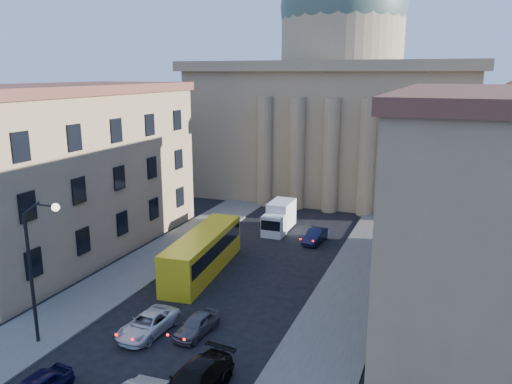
# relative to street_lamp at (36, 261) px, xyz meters

# --- Properties ---
(sidewalk_left) EXTENTS (5.00, 60.00, 0.15)m
(sidewalk_left) POSITION_rel_street_lamp_xyz_m (-1.53, 10.00, -5.21)
(sidewalk_left) COLOR #54524C
(sidewalk_left) RESTS_ON ground
(sidewalk_right) EXTENTS (5.00, 60.00, 0.15)m
(sidewalk_right) POSITION_rel_street_lamp_xyz_m (15.47, 10.00, -5.21)
(sidewalk_right) COLOR #54524C
(sidewalk_right) RESTS_ON ground
(church) EXTENTS (68.02, 28.76, 36.60)m
(church) POSITION_rel_street_lamp_xyz_m (6.97, 47.47, 6.59)
(church) COLOR #8F7F58
(church) RESTS_ON ground
(building_left) EXTENTS (11.60, 26.60, 14.70)m
(building_left) POSITION_rel_street_lamp_xyz_m (-10.03, 14.00, 2.14)
(building_left) COLOR #A0885E
(building_left) RESTS_ON ground
(building_right) EXTENTS (11.60, 26.60, 14.70)m
(building_right) POSITION_rel_street_lamp_xyz_m (23.97, 14.00, 2.14)
(building_right) COLOR #A0885E
(building_right) RESTS_ON ground
(street_lamp) EXTENTS (2.62, 0.44, 8.83)m
(street_lamp) POSITION_rel_street_lamp_xyz_m (0.00, 0.00, 0.00)
(street_lamp) COLOR black
(street_lamp) RESTS_ON ground
(car_left_mid) EXTENTS (2.42, 4.70, 1.27)m
(car_left_mid) POSITION_rel_street_lamp_xyz_m (4.96, 3.33, -4.65)
(car_left_mid) COLOR silver
(car_left_mid) RESTS_ON ground
(car_right_mid) EXTENTS (2.83, 5.50, 1.53)m
(car_right_mid) POSITION_rel_street_lamp_xyz_m (10.45, -1.04, -4.52)
(car_right_mid) COLOR black
(car_right_mid) RESTS_ON ground
(car_right_far) EXTENTS (1.80, 3.80, 1.25)m
(car_right_far) POSITION_rel_street_lamp_xyz_m (7.77, 4.38, -4.66)
(car_right_far) COLOR #4D4E52
(car_right_far) RESTS_ON ground
(car_right_distant) EXTENTS (1.81, 4.11, 1.31)m
(car_right_distant) POSITION_rel_street_lamp_xyz_m (10.27, 23.56, -4.63)
(car_right_distant) COLOR black
(car_right_distant) RESTS_ON ground
(city_bus) EXTENTS (3.68, 11.62, 3.22)m
(city_bus) POSITION_rel_street_lamp_xyz_m (3.65, 13.33, -3.56)
(city_bus) COLOR yellow
(city_bus) RESTS_ON ground
(box_truck) EXTENTS (2.17, 5.33, 2.91)m
(box_truck) POSITION_rel_street_lamp_xyz_m (5.91, 25.67, -3.91)
(box_truck) COLOR white
(box_truck) RESTS_ON ground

